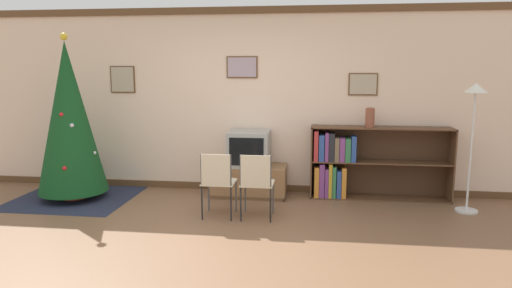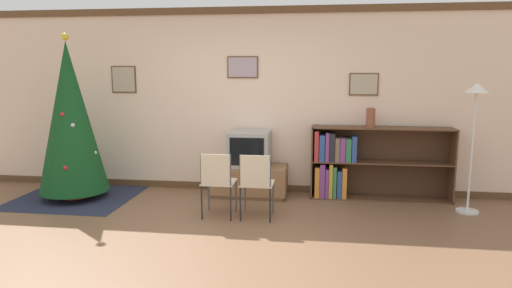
{
  "view_description": "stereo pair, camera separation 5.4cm",
  "coord_description": "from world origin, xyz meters",
  "px_view_note": "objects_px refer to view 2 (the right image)",
  "views": [
    {
      "loc": [
        1.08,
        -4.44,
        1.84
      ],
      "look_at": [
        0.35,
        1.22,
        0.88
      ],
      "focal_mm": 32.0,
      "sensor_mm": 36.0,
      "label": 1
    },
    {
      "loc": [
        1.14,
        -4.44,
        1.84
      ],
      "look_at": [
        0.35,
        1.22,
        0.88
      ],
      "focal_mm": 32.0,
      "sensor_mm": 36.0,
      "label": 2
    }
  ],
  "objects_px": {
    "television": "(250,149)",
    "bookshelf": "(354,163)",
    "christmas_tree": "(70,118)",
    "folding_chair_right": "(256,182)",
    "vase": "(371,118)",
    "standing_lamp": "(475,114)",
    "folding_chair_left": "(218,181)",
    "tv_console": "(250,180)"
  },
  "relations": [
    {
      "from": "christmas_tree",
      "to": "folding_chair_left",
      "type": "relative_size",
      "value": 2.8
    },
    {
      "from": "christmas_tree",
      "to": "bookshelf",
      "type": "xyz_separation_m",
      "value": [
        3.93,
        0.55,
        -0.64
      ]
    },
    {
      "from": "folding_chair_right",
      "to": "standing_lamp",
      "type": "bearing_deg",
      "value": 13.77
    },
    {
      "from": "folding_chair_right",
      "to": "standing_lamp",
      "type": "distance_m",
      "value": 2.85
    },
    {
      "from": "television",
      "to": "vase",
      "type": "height_order",
      "value": "vase"
    },
    {
      "from": "christmas_tree",
      "to": "folding_chair_right",
      "type": "bearing_deg",
      "value": -12.09
    },
    {
      "from": "tv_console",
      "to": "bookshelf",
      "type": "bearing_deg",
      "value": 3.7
    },
    {
      "from": "folding_chair_right",
      "to": "vase",
      "type": "bearing_deg",
      "value": 36.92
    },
    {
      "from": "bookshelf",
      "to": "television",
      "type": "bearing_deg",
      "value": -176.2
    },
    {
      "from": "tv_console",
      "to": "folding_chair_left",
      "type": "bearing_deg",
      "value": -103.09
    },
    {
      "from": "folding_chair_left",
      "to": "standing_lamp",
      "type": "height_order",
      "value": "standing_lamp"
    },
    {
      "from": "vase",
      "to": "standing_lamp",
      "type": "xyz_separation_m",
      "value": [
        1.22,
        -0.43,
        0.11
      ]
    },
    {
      "from": "vase",
      "to": "folding_chair_left",
      "type": "bearing_deg",
      "value": -150.61
    },
    {
      "from": "folding_chair_right",
      "to": "vase",
      "type": "distance_m",
      "value": 1.93
    },
    {
      "from": "christmas_tree",
      "to": "television",
      "type": "relative_size",
      "value": 3.93
    },
    {
      "from": "television",
      "to": "folding_chair_left",
      "type": "height_order",
      "value": "television"
    },
    {
      "from": "vase",
      "to": "bookshelf",
      "type": "bearing_deg",
      "value": 166.89
    },
    {
      "from": "tv_console",
      "to": "vase",
      "type": "relative_size",
      "value": 3.92
    },
    {
      "from": "vase",
      "to": "standing_lamp",
      "type": "bearing_deg",
      "value": -19.48
    },
    {
      "from": "bookshelf",
      "to": "vase",
      "type": "xyz_separation_m",
      "value": [
        0.2,
        -0.05,
        0.66
      ]
    },
    {
      "from": "folding_chair_right",
      "to": "bookshelf",
      "type": "relative_size",
      "value": 0.42
    },
    {
      "from": "folding_chair_left",
      "to": "vase",
      "type": "xyz_separation_m",
      "value": [
        1.92,
        1.08,
        0.69
      ]
    },
    {
      "from": "standing_lamp",
      "to": "bookshelf",
      "type": "bearing_deg",
      "value": 161.39
    },
    {
      "from": "standing_lamp",
      "to": "television",
      "type": "bearing_deg",
      "value": 172.55
    },
    {
      "from": "christmas_tree",
      "to": "tv_console",
      "type": "bearing_deg",
      "value": 10.51
    },
    {
      "from": "christmas_tree",
      "to": "folding_chair_right",
      "type": "xyz_separation_m",
      "value": [
        2.69,
        -0.58,
        -0.68
      ]
    },
    {
      "from": "christmas_tree",
      "to": "television",
      "type": "distance_m",
      "value": 2.54
    },
    {
      "from": "christmas_tree",
      "to": "standing_lamp",
      "type": "relative_size",
      "value": 1.39
    },
    {
      "from": "television",
      "to": "standing_lamp",
      "type": "xyz_separation_m",
      "value": [
        2.9,
        -0.38,
        0.58
      ]
    },
    {
      "from": "television",
      "to": "standing_lamp",
      "type": "distance_m",
      "value": 2.98
    },
    {
      "from": "christmas_tree",
      "to": "tv_console",
      "type": "xyz_separation_m",
      "value": [
        2.45,
        0.46,
        -0.92
      ]
    },
    {
      "from": "folding_chair_right",
      "to": "vase",
      "type": "relative_size",
      "value": 3.01
    },
    {
      "from": "christmas_tree",
      "to": "bookshelf",
      "type": "relative_size",
      "value": 1.18
    },
    {
      "from": "christmas_tree",
      "to": "television",
      "type": "bearing_deg",
      "value": 10.45
    },
    {
      "from": "tv_console",
      "to": "folding_chair_right",
      "type": "relative_size",
      "value": 1.3
    },
    {
      "from": "folding_chair_left",
      "to": "folding_chair_right",
      "type": "distance_m",
      "value": 0.48
    },
    {
      "from": "vase",
      "to": "standing_lamp",
      "type": "relative_size",
      "value": 0.16
    },
    {
      "from": "tv_console",
      "to": "vase",
      "type": "xyz_separation_m",
      "value": [
        1.68,
        0.05,
        0.94
      ]
    },
    {
      "from": "television",
      "to": "bookshelf",
      "type": "height_order",
      "value": "bookshelf"
    },
    {
      "from": "standing_lamp",
      "to": "folding_chair_right",
      "type": "bearing_deg",
      "value": -166.23
    },
    {
      "from": "christmas_tree",
      "to": "vase",
      "type": "height_order",
      "value": "christmas_tree"
    },
    {
      "from": "television",
      "to": "folding_chair_right",
      "type": "relative_size",
      "value": 0.71
    }
  ]
}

